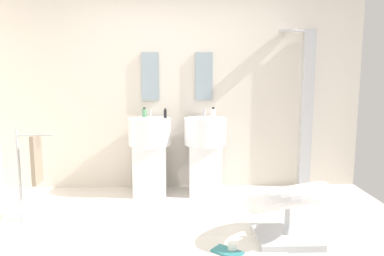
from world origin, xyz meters
The scene contains 15 objects.
ground_plane centered at (0.00, 0.00, -0.02)m, with size 4.80×3.60×0.04m, color silver.
rear_partition centered at (0.00, 1.65, 1.30)m, with size 4.80×0.10×2.60m, color beige.
pedestal_sink_left centered at (-0.34, 1.31, 0.54)m, with size 0.52×0.52×1.06m.
pedestal_sink_right centered at (0.34, 1.31, 0.54)m, with size 0.52×0.52×1.06m.
vanity_mirror_left centered at (-0.34, 1.58, 1.46)m, with size 0.22×0.03×0.61m, color #8C9EA8.
vanity_mirror_right centered at (0.34, 1.58, 1.46)m, with size 0.22×0.03×0.61m, color #8C9EA8.
shower_column centered at (1.67, 1.53, 1.08)m, with size 0.49×0.24×2.05m.
lounge_chair centered at (0.99, -0.06, 0.35)m, with size 1.02×1.02×0.65m.
towel_rack centered at (-1.45, 0.48, 0.63)m, with size 0.37×0.22×0.95m.
area_rug centered at (0.31, -0.34, 0.01)m, with size 1.23×0.72×0.01m, color white.
magazine_teal centered at (0.42, -0.31, 0.02)m, with size 0.25×0.14×0.02m, color teal.
coffee_mug centered at (0.46, -0.28, 0.05)m, with size 0.08×0.08×0.08m, color white.
soap_bottle_green centered at (-0.41, 1.46, 1.01)m, with size 0.06×0.06×0.12m.
soap_bottle_white centered at (0.43, 1.20, 1.02)m, with size 0.06×0.06×0.14m.
soap_bottle_black centered at (-0.15, 1.34, 1.01)m, with size 0.04×0.04×0.12m.
Camera 1 is at (-0.00, -3.26, 1.53)m, focal length 35.08 mm.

